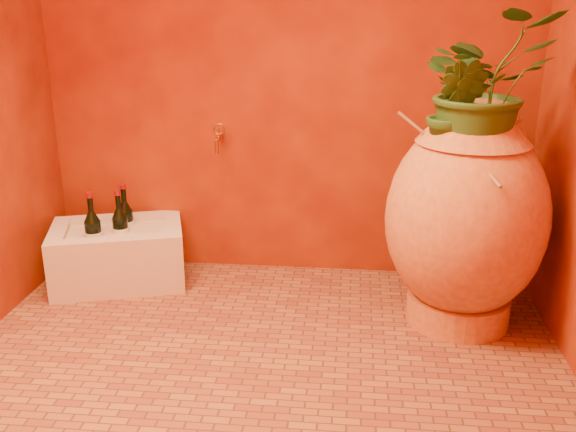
# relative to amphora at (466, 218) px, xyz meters

# --- Properties ---
(floor) EXTENTS (2.50, 2.50, 0.00)m
(floor) POSITION_rel_amphora_xyz_m (-0.85, -0.46, -0.50)
(floor) COLOR brown
(floor) RESTS_ON ground
(wall_back) EXTENTS (2.50, 0.02, 2.50)m
(wall_back) POSITION_rel_amphora_xyz_m (-0.85, 0.54, 0.75)
(wall_back) COLOR #611405
(wall_back) RESTS_ON ground
(amphora) EXTENTS (0.83, 0.83, 1.01)m
(amphora) POSITION_rel_amphora_xyz_m (0.00, 0.00, 0.00)
(amphora) COLOR #D2813B
(amphora) RESTS_ON floor
(stone_basin) EXTENTS (0.76, 0.63, 0.31)m
(stone_basin) POSITION_rel_amphora_xyz_m (-1.70, 0.25, -0.36)
(stone_basin) COLOR beige
(stone_basin) RESTS_ON floor
(wine_bottle_a) EXTENTS (0.08, 0.08, 0.33)m
(wine_bottle_a) POSITION_rel_amphora_xyz_m (-1.67, 0.25, -0.21)
(wine_bottle_a) COLOR black
(wine_bottle_a) RESTS_ON stone_basin
(wine_bottle_b) EXTENTS (0.08, 0.08, 0.34)m
(wine_bottle_b) POSITION_rel_amphora_xyz_m (-1.68, 0.35, -0.21)
(wine_bottle_b) COLOR black
(wine_bottle_b) RESTS_ON stone_basin
(wine_bottle_c) EXTENTS (0.08, 0.08, 0.34)m
(wine_bottle_c) POSITION_rel_amphora_xyz_m (-1.78, 0.16, -0.21)
(wine_bottle_c) COLOR black
(wine_bottle_c) RESTS_ON stone_basin
(wall_tap) EXTENTS (0.06, 0.13, 0.15)m
(wall_tap) POSITION_rel_amphora_xyz_m (-1.19, 0.46, 0.24)
(wall_tap) COLOR #9C6624
(wall_tap) RESTS_ON wall_back
(plant_main) EXTENTS (0.67, 0.62, 0.61)m
(plant_main) POSITION_rel_amphora_xyz_m (0.02, -0.01, 0.58)
(plant_main) COLOR #244E1C
(plant_main) RESTS_ON amphora
(plant_side) EXTENTS (0.30, 0.28, 0.43)m
(plant_side) POSITION_rel_amphora_xyz_m (-0.09, -0.06, 0.47)
(plant_side) COLOR #244E1C
(plant_side) RESTS_ON amphora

